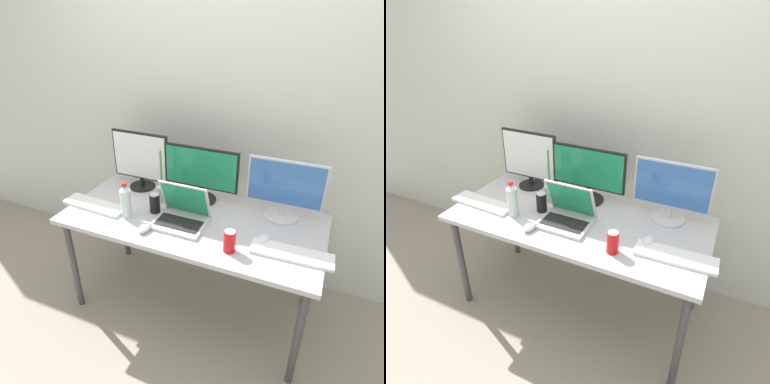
{
  "view_description": "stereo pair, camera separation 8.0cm",
  "coord_description": "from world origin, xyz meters",
  "views": [
    {
      "loc": [
        0.71,
        -1.64,
        1.89
      ],
      "look_at": [
        0.0,
        0.0,
        0.92
      ],
      "focal_mm": 32.0,
      "sensor_mm": 36.0,
      "label": 1
    },
    {
      "loc": [
        0.78,
        -1.61,
        1.89
      ],
      "look_at": [
        0.0,
        0.0,
        0.92
      ],
      "focal_mm": 32.0,
      "sensor_mm": 36.0,
      "label": 2
    }
  ],
  "objects": [
    {
      "name": "bamboo_vase",
      "position": [
        -0.27,
        0.11,
        0.81
      ],
      "size": [
        0.07,
        0.07,
        0.36
      ],
      "color": "#B2D1B7",
      "rests_on": "work_desk"
    },
    {
      "name": "monitor_center",
      "position": [
        -0.03,
        0.22,
        0.94
      ],
      "size": [
        0.5,
        0.21,
        0.38
      ],
      "color": "black",
      "rests_on": "work_desk"
    },
    {
      "name": "mouse_by_laptop",
      "position": [
        0.46,
        -0.07,
        0.76
      ],
      "size": [
        0.09,
        0.11,
        0.04
      ],
      "primitive_type": "ellipsoid",
      "rotation": [
        0.0,
        0.0,
        -0.22
      ],
      "color": "silver",
      "rests_on": "work_desk"
    },
    {
      "name": "mouse_by_keyboard",
      "position": [
        -0.2,
        -0.24,
        0.76
      ],
      "size": [
        0.07,
        0.11,
        0.04
      ],
      "primitive_type": "ellipsoid",
      "rotation": [
        0.0,
        0.0,
        -0.07
      ],
      "color": "silver",
      "rests_on": "work_desk"
    },
    {
      "name": "wall_back",
      "position": [
        0.0,
        0.59,
        1.3
      ],
      "size": [
        7.0,
        0.08,
        2.6
      ],
      "primitive_type": "cube",
      "color": "silver",
      "rests_on": "ground"
    },
    {
      "name": "ground_plane",
      "position": [
        0.0,
        0.0,
        0.0
      ],
      "size": [
        16.0,
        16.0,
        0.0
      ],
      "primitive_type": "plane",
      "color": "gray"
    },
    {
      "name": "soda_can_by_laptop",
      "position": [
        -0.24,
        -0.03,
        0.8
      ],
      "size": [
        0.07,
        0.07,
        0.13
      ],
      "color": "black",
      "rests_on": "work_desk"
    },
    {
      "name": "water_bottle",
      "position": [
        -0.38,
        -0.15,
        0.85
      ],
      "size": [
        0.07,
        0.07,
        0.23
      ],
      "color": "silver",
      "rests_on": "work_desk"
    },
    {
      "name": "monitor_left",
      "position": [
        -0.49,
        0.23,
        0.96
      ],
      "size": [
        0.42,
        0.18,
        0.41
      ],
      "color": "black",
      "rests_on": "work_desk"
    },
    {
      "name": "work_desk",
      "position": [
        0.0,
        0.0,
        0.68
      ],
      "size": [
        1.59,
        0.74,
        0.74
      ],
      "color": "#424247",
      "rests_on": "ground"
    },
    {
      "name": "keyboard_main",
      "position": [
        0.62,
        -0.13,
        0.75
      ],
      "size": [
        0.43,
        0.14,
        0.02
      ],
      "primitive_type": "cube",
      "rotation": [
        0.0,
        0.0,
        0.03
      ],
      "color": "white",
      "rests_on": "work_desk"
    },
    {
      "name": "soda_can_near_keyboard",
      "position": [
        0.31,
        -0.22,
        0.8
      ],
      "size": [
        0.07,
        0.07,
        0.13
      ],
      "color": "red",
      "rests_on": "work_desk"
    },
    {
      "name": "monitor_right",
      "position": [
        0.5,
        0.23,
        0.94
      ],
      "size": [
        0.46,
        0.21,
        0.38
      ],
      "color": "silver",
      "rests_on": "work_desk"
    },
    {
      "name": "keyboard_aux",
      "position": [
        -0.63,
        -0.13,
        0.75
      ],
      "size": [
        0.44,
        0.15,
        0.02
      ],
      "primitive_type": "cube",
      "rotation": [
        0.0,
        0.0,
        -0.05
      ],
      "color": "white",
      "rests_on": "work_desk"
    },
    {
      "name": "laptop_silver",
      "position": [
        -0.04,
        -0.07,
        0.8
      ],
      "size": [
        0.31,
        0.25,
        0.25
      ],
      "color": "silver",
      "rests_on": "work_desk"
    }
  ]
}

